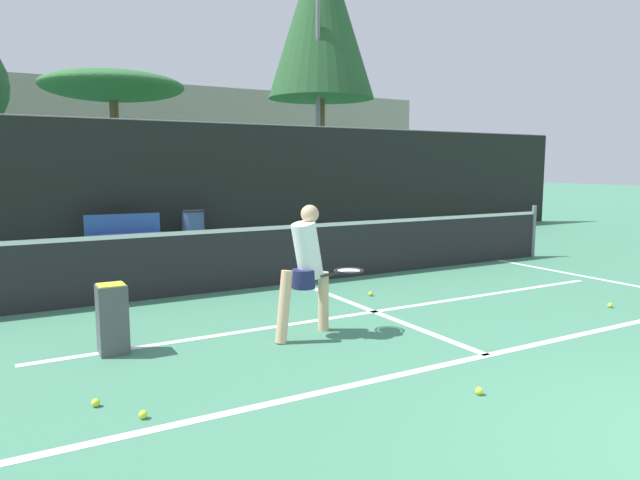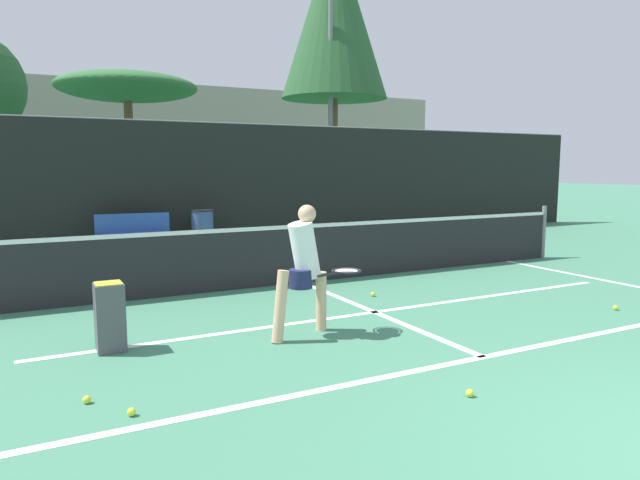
% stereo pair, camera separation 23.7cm
% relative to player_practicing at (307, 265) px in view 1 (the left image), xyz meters
% --- Properties ---
extents(court_baseline_near, '(11.00, 0.10, 0.01)m').
position_rel_player_practicing_xyz_m(court_baseline_near, '(1.24, -1.49, -0.80)').
color(court_baseline_near, white).
rests_on(court_baseline_near, ground).
extents(court_service_line, '(8.25, 0.10, 0.01)m').
position_rel_player_practicing_xyz_m(court_service_line, '(1.24, 0.48, -0.80)').
color(court_service_line, white).
rests_on(court_service_line, ground).
extents(court_center_mark, '(0.10, 4.11, 0.01)m').
position_rel_player_practicing_xyz_m(court_center_mark, '(1.24, 0.56, -0.80)').
color(court_center_mark, white).
rests_on(court_center_mark, ground).
extents(court_sideline_right, '(0.10, 5.11, 0.01)m').
position_rel_player_practicing_xyz_m(court_sideline_right, '(5.75, 0.56, -0.80)').
color(court_sideline_right, white).
rests_on(court_sideline_right, ground).
extents(net, '(11.09, 0.09, 1.07)m').
position_rel_player_practicing_xyz_m(net, '(1.24, 2.62, -0.29)').
color(net, slate).
rests_on(net, ground).
extents(fence_back, '(24.00, 0.06, 2.92)m').
position_rel_player_practicing_xyz_m(fence_back, '(1.24, 7.76, 0.65)').
color(fence_back, black).
rests_on(fence_back, ground).
extents(player_practicing, '(1.18, 0.44, 1.46)m').
position_rel_player_practicing_xyz_m(player_practicing, '(0.00, 0.00, 0.00)').
color(player_practicing, '#DBAD84').
rests_on(player_practicing, ground).
extents(tennis_ball_scattered_1, '(0.07, 0.07, 0.07)m').
position_rel_player_practicing_xyz_m(tennis_ball_scattered_1, '(-2.36, -0.87, -0.77)').
color(tennis_ball_scattered_1, '#D1E033').
rests_on(tennis_ball_scattered_1, ground).
extents(tennis_ball_scattered_2, '(0.07, 0.07, 0.07)m').
position_rel_player_practicing_xyz_m(tennis_ball_scattered_2, '(-2.08, -1.27, -0.77)').
color(tennis_ball_scattered_2, '#D1E033').
rests_on(tennis_ball_scattered_2, ground).
extents(tennis_ball_scattered_3, '(0.07, 0.07, 0.07)m').
position_rel_player_practicing_xyz_m(tennis_ball_scattered_3, '(4.11, -0.89, -0.77)').
color(tennis_ball_scattered_3, '#D1E033').
rests_on(tennis_ball_scattered_3, ground).
extents(tennis_ball_scattered_4, '(0.07, 0.07, 0.07)m').
position_rel_player_practicing_xyz_m(tennis_ball_scattered_4, '(1.72, 1.26, -0.77)').
color(tennis_ball_scattered_4, '#D1E033').
rests_on(tennis_ball_scattered_4, ground).
extents(tennis_ball_scattered_5, '(0.07, 0.07, 0.07)m').
position_rel_player_practicing_xyz_m(tennis_ball_scattered_5, '(0.44, -2.18, -0.77)').
color(tennis_ball_scattered_5, '#D1E033').
rests_on(tennis_ball_scattered_5, ground).
extents(ball_hopper, '(0.28, 0.28, 0.71)m').
position_rel_player_practicing_xyz_m(ball_hopper, '(-2.00, 0.43, -0.43)').
color(ball_hopper, '#4C4C51').
rests_on(ball_hopper, ground).
extents(courtside_bench, '(1.58, 0.49, 0.86)m').
position_rel_player_practicing_xyz_m(courtside_bench, '(-0.64, 7.12, -0.33)').
color(courtside_bench, '#2D519E').
rests_on(courtside_bench, ground).
extents(trash_bin, '(0.52, 0.52, 0.90)m').
position_rel_player_practicing_xyz_m(trash_bin, '(0.87, 7.11, -0.35)').
color(trash_bin, '#384C7F').
rests_on(trash_bin, ground).
extents(parked_car, '(1.80, 4.49, 1.45)m').
position_rel_player_practicing_xyz_m(parked_car, '(-0.95, 12.08, -0.19)').
color(parked_car, navy).
rests_on(parked_car, ground).
extents(floodlight_mast, '(1.10, 0.24, 9.60)m').
position_rel_player_practicing_xyz_m(floodlight_mast, '(7.02, 12.32, 5.20)').
color(floodlight_mast, slate).
rests_on(floodlight_mast, ground).
extents(tree_mid, '(4.46, 4.46, 4.85)m').
position_rel_player_practicing_xyz_m(tree_mid, '(0.49, 14.08, 3.56)').
color(tree_mid, brown).
rests_on(tree_mid, ground).
extents(tree_east, '(3.92, 3.92, 10.46)m').
position_rel_player_practicing_xyz_m(tree_east, '(7.76, 13.39, 6.59)').
color(tree_east, brown).
rests_on(tree_east, ground).
extents(building_far, '(36.00, 2.40, 5.84)m').
position_rel_player_practicing_xyz_m(building_far, '(1.24, 23.94, 2.12)').
color(building_far, gray).
rests_on(building_far, ground).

